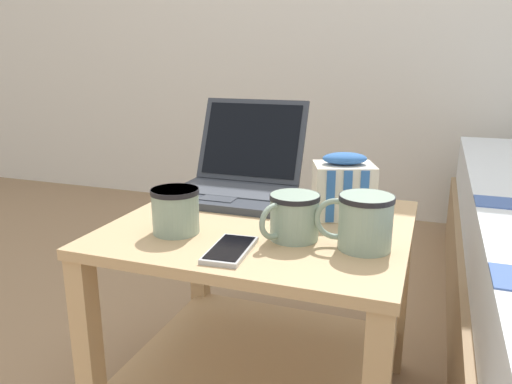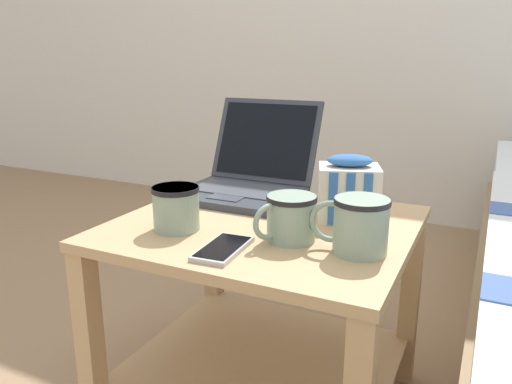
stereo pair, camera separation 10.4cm
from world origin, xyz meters
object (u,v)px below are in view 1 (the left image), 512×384
(mug_front_left, at_px, (293,214))
(snack_bag, at_px, (343,188))
(mug_mid_center, at_px, (364,219))
(mug_front_right, at_px, (176,208))
(cell_phone, at_px, (230,250))
(laptop, at_px, (237,176))

(mug_front_left, bearing_deg, snack_bag, 69.86)
(mug_mid_center, relative_size, snack_bag, 0.94)
(mug_front_left, height_order, mug_mid_center, mug_mid_center)
(mug_front_left, bearing_deg, mug_mid_center, -1.83)
(mug_front_right, distance_m, snack_bag, 0.38)
(snack_bag, bearing_deg, mug_front_left, -110.14)
(mug_front_right, xyz_separation_m, cell_phone, (0.15, -0.07, -0.05))
(cell_phone, bearing_deg, snack_bag, 61.38)
(mug_mid_center, bearing_deg, snack_bag, 111.51)
(mug_front_left, distance_m, snack_bag, 0.19)
(mug_front_right, xyz_separation_m, mug_mid_center, (0.38, 0.04, 0.01))
(laptop, xyz_separation_m, snack_bag, (0.30, -0.10, 0.02))
(laptop, xyz_separation_m, mug_front_left, (0.23, -0.28, 0.00))
(laptop, height_order, snack_bag, laptop)
(mug_front_right, bearing_deg, mug_front_left, 10.16)
(laptop, bearing_deg, mug_mid_center, -37.25)
(laptop, distance_m, snack_bag, 0.31)
(laptop, xyz_separation_m, mug_front_right, (-0.01, -0.32, 0.00))
(laptop, relative_size, mug_front_left, 2.59)
(laptop, xyz_separation_m, cell_phone, (0.14, -0.39, -0.04))
(mug_front_left, distance_m, cell_phone, 0.15)
(mug_mid_center, height_order, cell_phone, mug_mid_center)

